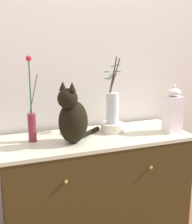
{
  "coord_description": "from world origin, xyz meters",
  "views": [
    {
      "loc": [
        -0.73,
        -1.93,
        1.48
      ],
      "look_at": [
        0.0,
        0.0,
        0.98
      ],
      "focal_mm": 48.52,
      "sensor_mm": 36.0,
      "label": 1
    }
  ],
  "objects_px": {
    "vase_slim_green": "(32,121)",
    "bowl_porcelain": "(112,127)",
    "cat_sitting": "(73,118)",
    "vase_glass_clear": "(113,105)",
    "sideboard": "(96,187)",
    "jar_lidded_porcelain": "(173,111)"
  },
  "relations": [
    {
      "from": "bowl_porcelain",
      "to": "vase_glass_clear",
      "type": "height_order",
      "value": "vase_glass_clear"
    },
    {
      "from": "vase_slim_green",
      "to": "jar_lidded_porcelain",
      "type": "distance_m",
      "value": 1.03
    },
    {
      "from": "sideboard",
      "to": "vase_slim_green",
      "type": "xyz_separation_m",
      "value": [
        -0.44,
        0.05,
        0.54
      ]
    },
    {
      "from": "vase_slim_green",
      "to": "bowl_porcelain",
      "type": "distance_m",
      "value": 0.61
    },
    {
      "from": "cat_sitting",
      "to": "vase_slim_green",
      "type": "distance_m",
      "value": 0.28
    },
    {
      "from": "sideboard",
      "to": "cat_sitting",
      "type": "distance_m",
      "value": 0.61
    },
    {
      "from": "vase_glass_clear",
      "to": "jar_lidded_porcelain",
      "type": "distance_m",
      "value": 0.45
    },
    {
      "from": "cat_sitting",
      "to": "vase_glass_clear",
      "type": "height_order",
      "value": "vase_glass_clear"
    },
    {
      "from": "sideboard",
      "to": "jar_lidded_porcelain",
      "type": "bearing_deg",
      "value": -9.59
    },
    {
      "from": "sideboard",
      "to": "vase_glass_clear",
      "type": "xyz_separation_m",
      "value": [
        0.16,
        0.07,
        0.6
      ]
    },
    {
      "from": "cat_sitting",
      "to": "vase_slim_green",
      "type": "relative_size",
      "value": 0.73
    },
    {
      "from": "cat_sitting",
      "to": "vase_slim_green",
      "type": "xyz_separation_m",
      "value": [
        -0.25,
        0.12,
        -0.03
      ]
    },
    {
      "from": "vase_slim_green",
      "to": "jar_lidded_porcelain",
      "type": "height_order",
      "value": "vase_slim_green"
    },
    {
      "from": "sideboard",
      "to": "bowl_porcelain",
      "type": "relative_size",
      "value": 7.82
    },
    {
      "from": "bowl_porcelain",
      "to": "jar_lidded_porcelain",
      "type": "bearing_deg",
      "value": -21.05
    },
    {
      "from": "cat_sitting",
      "to": "bowl_porcelain",
      "type": "height_order",
      "value": "cat_sitting"
    },
    {
      "from": "jar_lidded_porcelain",
      "to": "sideboard",
      "type": "bearing_deg",
      "value": 170.41
    },
    {
      "from": "jar_lidded_porcelain",
      "to": "vase_slim_green",
      "type": "bearing_deg",
      "value": 171.74
    },
    {
      "from": "sideboard",
      "to": "cat_sitting",
      "type": "bearing_deg",
      "value": -158.97
    },
    {
      "from": "vase_glass_clear",
      "to": "jar_lidded_porcelain",
      "type": "bearing_deg",
      "value": -21.57
    },
    {
      "from": "cat_sitting",
      "to": "vase_slim_green",
      "type": "bearing_deg",
      "value": 153.32
    },
    {
      "from": "vase_slim_green",
      "to": "vase_glass_clear",
      "type": "bearing_deg",
      "value": 1.68
    }
  ]
}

